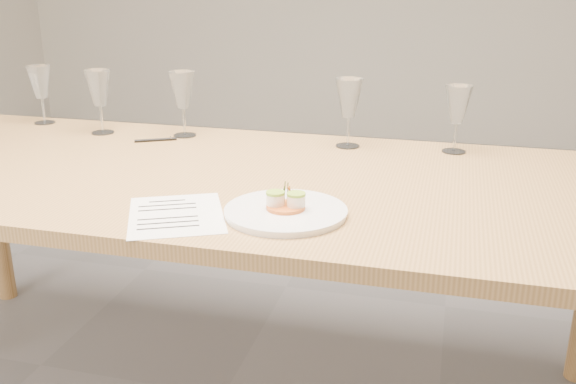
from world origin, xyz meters
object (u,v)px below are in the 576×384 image
(recipe_sheet, at_px, (176,215))
(ballpoint_pen, at_px, (156,140))
(wine_glass_0, at_px, (40,83))
(wine_glass_3, at_px, (349,99))
(dining_table, at_px, (215,194))
(wine_glass_4, at_px, (458,106))
(dinner_plate, at_px, (286,210))
(wine_glass_1, at_px, (99,89))
(wine_glass_2, at_px, (183,91))

(recipe_sheet, xyz_separation_m, ballpoint_pen, (-0.35, 0.61, 0.00))
(ballpoint_pen, distance_m, wine_glass_0, 0.56)
(wine_glass_0, relative_size, wine_glass_3, 0.97)
(dining_table, xyz_separation_m, recipe_sheet, (0.04, -0.34, 0.07))
(wine_glass_3, distance_m, wine_glass_4, 0.33)
(wine_glass_0, height_order, wine_glass_4, wine_glass_0)
(wine_glass_3, bearing_deg, dinner_plate, -92.85)
(recipe_sheet, bearing_deg, wine_glass_0, 113.30)
(dining_table, relative_size, wine_glass_0, 11.33)
(dinner_plate, bearing_deg, wine_glass_4, 61.26)
(wine_glass_1, height_order, wine_glass_4, wine_glass_1)
(dining_table, distance_m, dinner_plate, 0.40)
(wine_glass_3, bearing_deg, wine_glass_0, 177.75)
(wine_glass_2, distance_m, wine_glass_3, 0.56)
(ballpoint_pen, relative_size, wine_glass_0, 0.59)
(dining_table, xyz_separation_m, wine_glass_3, (0.31, 0.37, 0.22))
(ballpoint_pen, bearing_deg, wine_glass_3, -20.72)
(dinner_plate, distance_m, wine_glass_4, 0.77)
(wine_glass_2, distance_m, wine_glass_4, 0.89)
(wine_glass_1, relative_size, wine_glass_4, 1.05)
(dinner_plate, xyz_separation_m, wine_glass_1, (-0.82, 0.61, 0.14))
(wine_glass_0, height_order, wine_glass_2, wine_glass_2)
(dining_table, xyz_separation_m, wine_glass_2, (-0.25, 0.36, 0.22))
(dining_table, bearing_deg, ballpoint_pen, 138.85)
(dining_table, bearing_deg, dinner_plate, -44.37)
(recipe_sheet, relative_size, wine_glass_3, 1.55)
(recipe_sheet, height_order, wine_glass_3, wine_glass_3)
(dining_table, height_order, wine_glass_3, wine_glass_3)
(wine_glass_1, xyz_separation_m, wine_glass_2, (0.29, 0.04, 0.00))
(wine_glass_4, bearing_deg, recipe_sheet, -129.95)
(wine_glass_2, bearing_deg, recipe_sheet, -68.02)
(dinner_plate, relative_size, wine_glass_0, 1.34)
(wine_glass_2, relative_size, wine_glass_4, 1.05)
(wine_glass_0, relative_size, wine_glass_4, 1.02)
(wine_glass_1, bearing_deg, dining_table, -31.33)
(ballpoint_pen, bearing_deg, wine_glass_1, 136.56)
(ballpoint_pen, xyz_separation_m, wine_glass_2, (0.06, 0.09, 0.15))
(ballpoint_pen, bearing_deg, wine_glass_0, 135.38)
(recipe_sheet, height_order, wine_glass_2, wine_glass_2)
(ballpoint_pen, height_order, wine_glass_2, wine_glass_2)
(dinner_plate, height_order, recipe_sheet, dinner_plate)
(wine_glass_0, height_order, wine_glass_1, wine_glass_1)
(wine_glass_1, bearing_deg, wine_glass_0, 163.88)
(wine_glass_4, bearing_deg, wine_glass_2, -178.60)
(dinner_plate, bearing_deg, wine_glass_1, 143.65)
(ballpoint_pen, bearing_deg, wine_glass_4, -22.59)
(wine_glass_1, bearing_deg, ballpoint_pen, -14.01)
(wine_glass_0, bearing_deg, dinner_plate, -31.78)
(wine_glass_1, relative_size, wine_glass_2, 1.00)
(ballpoint_pen, relative_size, wine_glass_3, 0.57)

